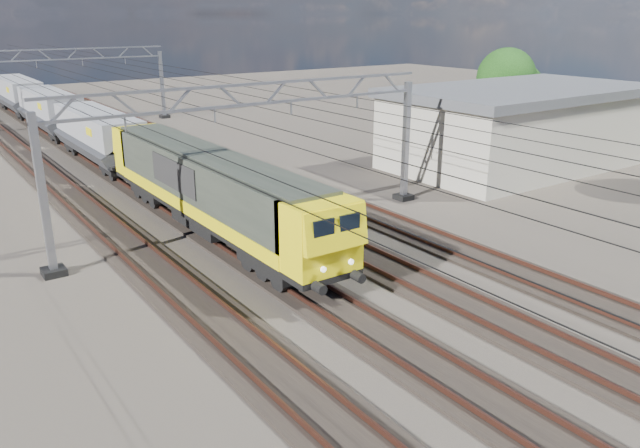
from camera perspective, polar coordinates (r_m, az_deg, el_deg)
ground at (r=27.41m, az=-1.52°, el=-2.89°), size 160.00×160.00×0.00m
track_outer_west at (r=24.86m, az=-13.18°, el=-5.57°), size 2.60×140.00×0.30m
track_loco at (r=26.42m, az=-5.15°, el=-3.65°), size 2.60×140.00×0.30m
track_inner_east at (r=28.46m, az=1.84°, el=-1.91°), size 2.60×140.00×0.30m
track_outer_east at (r=30.89m, az=7.80°, el=-0.40°), size 2.60×140.00×0.30m
catenary_gantry_mid at (r=29.57m, az=-5.90°, el=6.54°), size 19.90×0.90×7.11m
catenary_gantry_far at (r=63.19m, az=-22.47°, el=11.69°), size 19.90×0.90×7.11m
overhead_wires at (r=32.77m, az=-9.50°, el=10.84°), size 12.03×140.00×0.53m
locomotive at (r=29.95m, az=-10.10°, el=3.39°), size 2.76×21.10×3.62m
hopper_wagon_lead at (r=46.30m, az=-19.60°, el=7.85°), size 3.38×13.00×3.25m
hopper_wagon_mid at (r=59.96m, az=-23.45°, el=9.64°), size 3.38×13.00×3.25m
hopper_wagon_third at (r=73.82m, az=-25.88°, el=10.74°), size 3.38×13.00×3.25m
industrial_shed at (r=45.78m, az=17.83°, el=8.55°), size 18.60×10.60×5.40m
tree_far at (r=56.79m, az=17.01°, el=12.48°), size 5.44×5.04×7.43m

